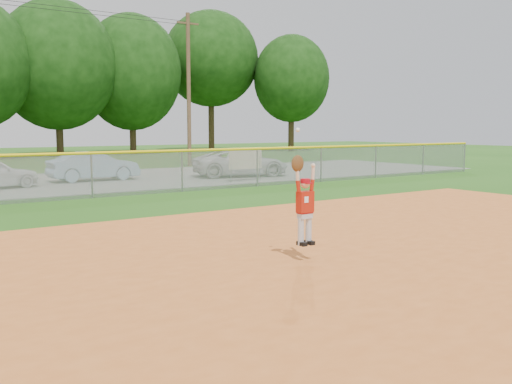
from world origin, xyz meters
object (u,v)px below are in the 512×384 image
car_white_b (241,163)px  sponsor_sign (245,159)px  ballplayer (304,201)px  car_blue (94,166)px

car_white_b → sponsor_sign: 2.45m
car_white_b → sponsor_sign: bearing=166.5°
sponsor_sign → ballplayer: size_ratio=0.81×
car_blue → ballplayer: (-1.97, -16.78, 0.44)m
car_blue → sponsor_sign: bearing=-127.2°
sponsor_sign → car_white_b: bearing=61.8°
car_white_b → ballplayer: (-8.44, -14.99, 0.44)m
ballplayer → car_blue: bearing=83.3°
sponsor_sign → ballplayer: ballplayer is taller
sponsor_sign → ballplayer: 14.78m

